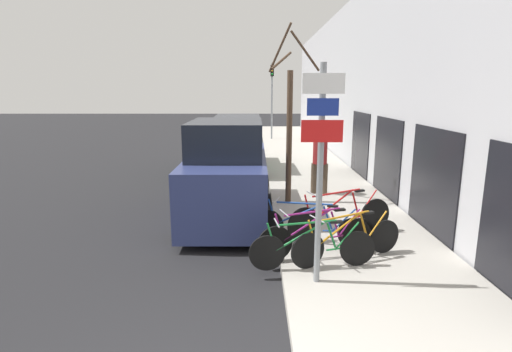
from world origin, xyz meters
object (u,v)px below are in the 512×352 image
at_px(bicycle_1, 348,240).
at_px(parked_car_1, 238,146).
at_px(bicycle_0, 313,247).
at_px(traffic_light, 272,91).
at_px(parked_car_0, 227,175).
at_px(bicycle_4, 341,217).
at_px(bicycle_3, 310,226).
at_px(street_tree, 289,126).
at_px(bicycle_2, 318,236).
at_px(signpost, 320,161).
at_px(pedestrian_near, 320,158).

xyz_separation_m(bicycle_1, parked_car_1, (-2.28, 8.52, 0.46)).
height_order(bicycle_0, traffic_light, traffic_light).
bearing_deg(traffic_light, parked_car_0, -96.22).
bearing_deg(bicycle_4, bicycle_3, 101.09).
relative_size(bicycle_4, street_tree, 0.49).
bearing_deg(bicycle_4, bicycle_0, 131.22).
distance_m(bicycle_2, parked_car_0, 3.23).
bearing_deg(parked_car_0, traffic_light, 84.07).
relative_size(signpost, bicycle_0, 1.55).
bearing_deg(parked_car_1, bicycle_2, -79.05).
distance_m(bicycle_3, traffic_light, 17.38).
xyz_separation_m(bicycle_4, pedestrian_near, (0.10, 3.47, 0.63)).
relative_size(bicycle_1, parked_car_0, 0.45).
height_order(bicycle_3, street_tree, street_tree).
xyz_separation_m(bicycle_1, street_tree, (-0.74, 3.80, 1.63)).
bearing_deg(parked_car_0, bicycle_4, -34.67).
bearing_deg(parked_car_0, bicycle_0, -62.29).
distance_m(bicycle_0, bicycle_4, 1.65).
bearing_deg(bicycle_1, bicycle_3, 14.12).
bearing_deg(bicycle_4, bicycle_1, 153.22).
height_order(bicycle_1, parked_car_1, parked_car_1).
distance_m(pedestrian_near, traffic_light, 13.45).
relative_size(bicycle_2, bicycle_4, 0.98).
distance_m(bicycle_2, traffic_light, 17.91).
bearing_deg(parked_car_1, bicycle_0, -80.73).
height_order(signpost, bicycle_2, signpost).
relative_size(bicycle_0, bicycle_4, 0.96).
relative_size(bicycle_0, bicycle_1, 1.03).
bearing_deg(bicycle_0, parked_car_0, 20.47).
bearing_deg(street_tree, bicycle_2, -86.08).
height_order(parked_car_0, pedestrian_near, parked_car_0).
xyz_separation_m(pedestrian_near, street_tree, (-0.95, -0.82, 0.96)).
xyz_separation_m(bicycle_0, parked_car_1, (-1.63, 8.83, 0.46)).
relative_size(bicycle_1, bicycle_2, 0.95).
xyz_separation_m(bicycle_2, bicycle_4, (0.60, 0.96, 0.03)).
distance_m(signpost, street_tree, 4.60).
bearing_deg(traffic_light, bicycle_2, -89.54).
relative_size(signpost, parked_car_1, 0.70).
bearing_deg(traffic_light, signpost, -90.06).
distance_m(bicycle_4, parked_car_0, 2.97).
distance_m(parked_car_0, parked_car_1, 5.70).
distance_m(bicycle_3, street_tree, 3.49).
distance_m(bicycle_0, parked_car_1, 8.99).
relative_size(bicycle_1, parked_car_1, 0.44).
bearing_deg(parked_car_0, pedestrian_near, 36.04).
height_order(bicycle_1, traffic_light, traffic_light).
height_order(street_tree, traffic_light, street_tree).
distance_m(pedestrian_near, street_tree, 1.58).
height_order(bicycle_2, parked_car_0, parked_car_0).
bearing_deg(street_tree, bicycle_4, -72.18).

